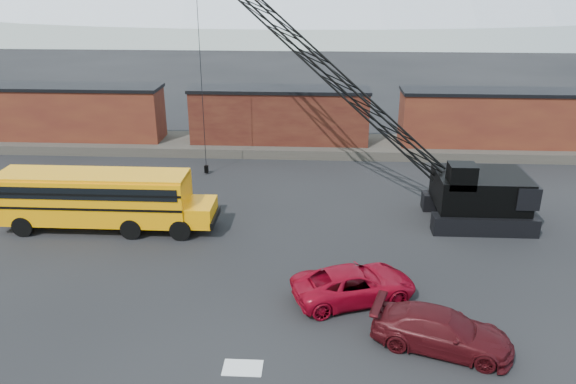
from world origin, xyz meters
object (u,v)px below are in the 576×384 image
maroon_suv (442,330)px  crawler_crane (317,61)px  school_bus (101,198)px  red_pickup (354,284)px

maroon_suv → crawler_crane: 17.55m
school_bus → crawler_crane: (11.35, 5.60, 6.47)m
school_bus → red_pickup: bearing=-25.7°
school_bus → maroon_suv: 18.82m
school_bus → red_pickup: size_ratio=2.21×
maroon_suv → school_bus: bearing=77.4°
crawler_crane → red_pickup: bearing=-81.4°
maroon_suv → red_pickup: bearing=61.8°
crawler_crane → maroon_suv: bearing=-72.2°
red_pickup → crawler_crane: crawler_crane is taller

